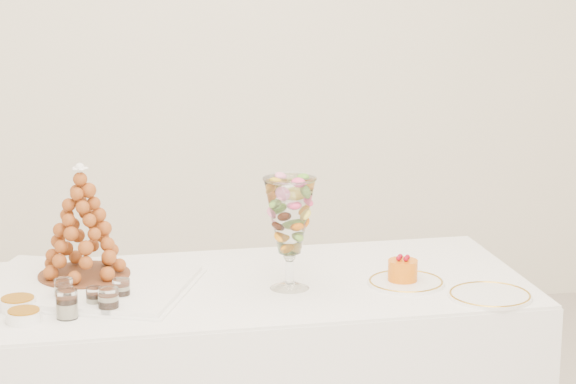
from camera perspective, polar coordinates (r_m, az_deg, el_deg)
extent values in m
cube|color=white|center=(4.93, -4.38, 9.49)|extent=(4.50, 0.04, 2.80)
cube|color=white|center=(1.03, 12.96, -5.21)|extent=(4.50, 0.04, 2.80)
cube|color=white|center=(3.29, -3.85, -4.86)|extent=(1.88, 0.83, 0.01)
cube|color=white|center=(3.31, -10.38, -4.68)|extent=(0.71, 0.62, 0.02)
cylinder|color=white|center=(3.26, 0.08, -4.73)|extent=(0.12, 0.12, 0.02)
cylinder|color=white|center=(3.25, 0.08, -3.91)|extent=(0.02, 0.02, 0.08)
sphere|color=white|center=(3.24, 0.08, -3.25)|extent=(0.04, 0.04, 0.04)
cylinder|color=white|center=(3.31, 6.01, -4.60)|extent=(0.22, 0.22, 0.01)
cylinder|color=white|center=(3.23, 10.22, -5.21)|extent=(0.24, 0.24, 0.01)
cylinder|color=white|center=(3.19, -11.32, -4.94)|extent=(0.06, 0.06, 0.07)
cylinder|color=white|center=(3.12, -9.80, -5.34)|extent=(0.06, 0.06, 0.06)
cylinder|color=white|center=(3.17, -8.46, -4.96)|extent=(0.06, 0.06, 0.07)
cylinder|color=white|center=(3.06, -11.17, -5.61)|extent=(0.06, 0.06, 0.08)
cylinder|color=white|center=(3.07, -9.11, -5.50)|extent=(0.06, 0.06, 0.08)
cylinder|color=white|center=(3.16, -13.56, -5.56)|extent=(0.10, 0.10, 0.03)
cylinder|color=white|center=(3.07, -13.27, -6.17)|extent=(0.10, 0.10, 0.03)
cylinder|color=brown|center=(3.37, -10.31, -4.15)|extent=(0.27, 0.27, 0.01)
cone|color=#934216|center=(3.32, -10.43, -1.43)|extent=(0.24, 0.24, 0.32)
sphere|color=white|center=(3.29, -10.54, 1.15)|extent=(0.03, 0.03, 0.03)
cylinder|color=orange|center=(3.31, 5.85, -3.97)|extent=(0.09, 0.09, 0.06)
sphere|color=maroon|center=(3.30, 6.09, -3.30)|extent=(0.02, 0.02, 0.02)
sphere|color=maroon|center=(3.31, 5.72, -3.27)|extent=(0.02, 0.02, 0.02)
sphere|color=maroon|center=(3.29, 5.64, -3.37)|extent=(0.02, 0.02, 0.02)
sphere|color=maroon|center=(3.28, 6.00, -3.41)|extent=(0.02, 0.02, 0.02)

